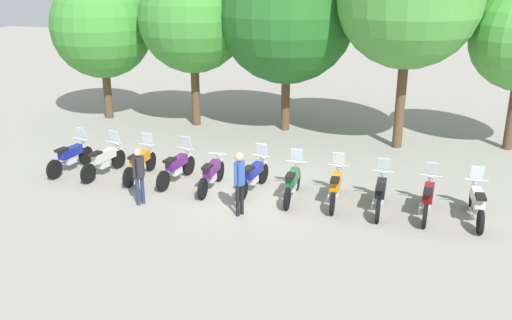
% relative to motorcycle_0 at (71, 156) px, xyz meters
% --- Properties ---
extents(ground_plane, '(80.00, 80.00, 0.00)m').
position_rel_motorcycle_0_xyz_m(ground_plane, '(6.39, -0.29, -0.52)').
color(ground_plane, gray).
extents(motorcycle_0, '(0.67, 2.18, 1.37)m').
position_rel_motorcycle_0_xyz_m(motorcycle_0, '(0.00, 0.00, 0.00)').
color(motorcycle_0, black).
rests_on(motorcycle_0, ground_plane).
extents(motorcycle_1, '(0.70, 2.18, 1.37)m').
position_rel_motorcycle_0_xyz_m(motorcycle_1, '(1.28, -0.05, 0.00)').
color(motorcycle_1, black).
rests_on(motorcycle_1, ground_plane).
extents(motorcycle_2, '(0.62, 2.19, 1.37)m').
position_rel_motorcycle_0_xyz_m(motorcycle_2, '(2.55, 0.01, 0.00)').
color(motorcycle_2, black).
rests_on(motorcycle_2, ground_plane).
extents(motorcycle_3, '(0.69, 2.18, 1.37)m').
position_rel_motorcycle_0_xyz_m(motorcycle_3, '(3.84, -0.02, 0.00)').
color(motorcycle_3, black).
rests_on(motorcycle_3, ground_plane).
extents(motorcycle_4, '(0.62, 2.19, 0.99)m').
position_rel_motorcycle_0_xyz_m(motorcycle_4, '(5.11, -0.28, -0.01)').
color(motorcycle_4, black).
rests_on(motorcycle_4, ground_plane).
extents(motorcycle_5, '(0.69, 2.18, 1.37)m').
position_rel_motorcycle_0_xyz_m(motorcycle_5, '(6.39, -0.10, 0.00)').
color(motorcycle_5, black).
rests_on(motorcycle_5, ground_plane).
extents(motorcycle_6, '(0.62, 2.19, 1.37)m').
position_rel_motorcycle_0_xyz_m(motorcycle_6, '(7.66, -0.34, 0.00)').
color(motorcycle_6, black).
rests_on(motorcycle_6, ground_plane).
extents(motorcycle_7, '(0.62, 2.19, 1.37)m').
position_rel_motorcycle_0_xyz_m(motorcycle_7, '(8.94, -0.35, 0.00)').
color(motorcycle_7, black).
rests_on(motorcycle_7, ground_plane).
extents(motorcycle_8, '(0.62, 2.19, 1.37)m').
position_rel_motorcycle_0_xyz_m(motorcycle_8, '(10.22, -0.53, 0.00)').
color(motorcycle_8, black).
rests_on(motorcycle_8, ground_plane).
extents(motorcycle_9, '(0.62, 2.19, 1.37)m').
position_rel_motorcycle_0_xyz_m(motorcycle_9, '(11.50, -0.52, 0.00)').
color(motorcycle_9, black).
rests_on(motorcycle_9, ground_plane).
extents(motorcycle_10, '(0.62, 2.19, 1.37)m').
position_rel_motorcycle_0_xyz_m(motorcycle_10, '(12.78, -0.53, 0.00)').
color(motorcycle_10, black).
rests_on(motorcycle_10, ground_plane).
extents(person_0, '(0.32, 0.39, 1.83)m').
position_rel_motorcycle_0_xyz_m(person_0, '(6.50, -1.89, 0.57)').
color(person_0, black).
rests_on(person_0, ground_plane).
extents(person_1, '(0.30, 0.39, 1.70)m').
position_rel_motorcycle_0_xyz_m(person_1, '(3.51, -1.94, 0.48)').
color(person_1, '#232D4C').
rests_on(person_1, ground_plane).
extents(tree_0, '(4.36, 4.36, 6.21)m').
position_rel_motorcycle_0_xyz_m(tree_0, '(-2.29, 6.61, 3.50)').
color(tree_0, brown).
rests_on(tree_0, ground_plane).
extents(tree_1, '(4.48, 4.48, 6.76)m').
position_rel_motorcycle_0_xyz_m(tree_1, '(1.96, 6.56, 3.99)').
color(tree_1, brown).
rests_on(tree_1, ground_plane).
extents(tree_2, '(5.52, 5.52, 7.52)m').
position_rel_motorcycle_0_xyz_m(tree_2, '(5.85, 6.82, 4.23)').
color(tree_2, brown).
rests_on(tree_2, ground_plane).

